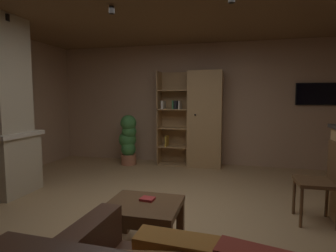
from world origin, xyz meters
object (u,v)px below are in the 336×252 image
Objects in this scene: coffee_table at (144,212)px; dining_chair at (324,177)px; bookshelf_cabinet at (201,119)px; table_book_0 at (147,199)px; potted_floor_plant at (128,139)px; wall_mounted_tv at (317,94)px.

dining_chair is at bearing 29.71° from coffee_table.
bookshelf_cabinet is 2.13× the size of dining_chair.
coffee_table is 2.05m from dining_chair.
table_book_0 is at bearing -151.99° from dining_chair.
bookshelf_cabinet is 2.89m from dining_chair.
potted_floor_plant is (-3.18, 2.06, 0.03)m from dining_chair.
bookshelf_cabinet is 2.27m from wall_mounted_tv.
coffee_table is 0.63× the size of potted_floor_plant.
dining_chair is (1.68, -2.31, -0.44)m from bookshelf_cabinet.
wall_mounted_tv reaches higher than potted_floor_plant.
dining_chair is (1.76, 0.94, 0.07)m from table_book_0.
potted_floor_plant is 3.84m from wall_mounted_tv.
bookshelf_cabinet is at bearing 126.06° from dining_chair.
potted_floor_plant is (-1.50, -0.24, -0.42)m from bookshelf_cabinet.
coffee_table is 3.39m from potted_floor_plant.
bookshelf_cabinet is at bearing 9.21° from potted_floor_plant.
wall_mounted_tv is (2.21, 0.21, 0.51)m from bookshelf_cabinet.
bookshelf_cabinet reaches higher than dining_chair.
wall_mounted_tv reaches higher than dining_chair.
bookshelf_cabinet is at bearing -174.54° from wall_mounted_tv.
bookshelf_cabinet reaches higher than coffee_table.
coffee_table is 5.26× the size of table_book_0.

